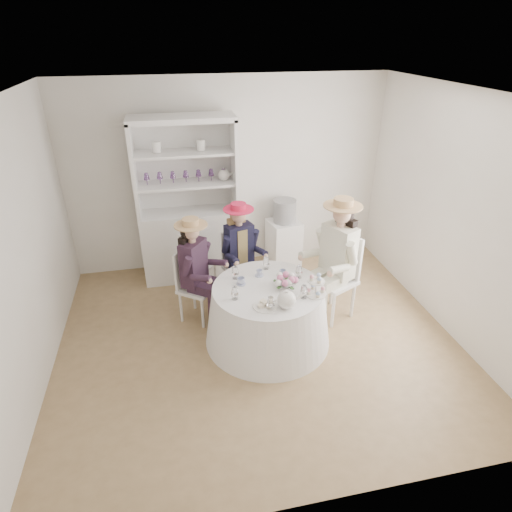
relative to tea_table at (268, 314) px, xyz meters
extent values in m
plane|color=olive|center=(-0.11, 0.02, -0.35)|extent=(4.50, 4.50, 0.00)
plane|color=white|center=(-0.11, 0.02, 2.35)|extent=(4.50, 4.50, 0.00)
plane|color=silver|center=(-0.11, 2.02, 1.00)|extent=(4.50, 0.00, 4.50)
plane|color=silver|center=(-0.11, -1.98, 1.00)|extent=(4.50, 0.00, 4.50)
plane|color=silver|center=(-2.36, 0.02, 1.00)|extent=(0.00, 4.50, 4.50)
plane|color=silver|center=(2.14, 0.02, 1.00)|extent=(0.00, 4.50, 4.50)
cone|color=white|center=(0.00, 0.00, -0.01)|extent=(1.43, 1.43, 0.69)
cylinder|color=white|center=(0.00, 0.00, 0.35)|extent=(1.23, 1.23, 0.02)
cube|color=silver|center=(-0.73, 1.67, 0.15)|extent=(1.38, 0.62, 1.00)
cube|color=silver|center=(-0.73, 1.89, 1.26)|extent=(1.33, 0.17, 1.22)
cube|color=silver|center=(-0.73, 1.67, 1.87)|extent=(1.38, 0.62, 0.07)
cube|color=silver|center=(-1.37, 1.67, 1.26)|extent=(0.09, 0.50, 1.22)
cube|color=silver|center=(-0.08, 1.67, 1.26)|extent=(0.09, 0.50, 1.22)
cube|color=silver|center=(-0.73, 1.67, 1.04)|extent=(1.28, 0.56, 0.03)
cube|color=silver|center=(-0.73, 1.67, 1.45)|extent=(1.28, 0.56, 0.03)
sphere|color=white|center=(-0.23, 1.67, 1.13)|extent=(0.16, 0.16, 0.16)
cube|color=silver|center=(0.66, 1.77, -0.01)|extent=(0.50, 0.50, 0.68)
cylinder|color=black|center=(0.66, 1.77, 0.49)|extent=(0.39, 0.39, 0.33)
cube|color=silver|center=(-0.74, 0.58, 0.08)|extent=(0.53, 0.53, 0.04)
cylinder|color=silver|center=(-0.71, 0.37, -0.14)|extent=(0.03, 0.03, 0.42)
cylinder|color=silver|center=(-0.53, 0.62, -0.14)|extent=(0.03, 0.03, 0.42)
cylinder|color=silver|center=(-0.95, 0.55, -0.14)|extent=(0.03, 0.03, 0.42)
cylinder|color=silver|center=(-0.78, 0.80, -0.14)|extent=(0.03, 0.03, 0.42)
cube|color=silver|center=(-0.88, 0.69, 0.33)|extent=(0.24, 0.31, 0.48)
cube|color=black|center=(-0.76, 0.60, 0.43)|extent=(0.36, 0.39, 0.55)
cube|color=black|center=(-0.70, 0.45, 0.15)|extent=(0.33, 0.29, 0.11)
cylinder|color=black|center=(-0.59, 0.37, -0.13)|extent=(0.10, 0.10, 0.44)
cylinder|color=black|center=(-0.84, 0.41, 0.50)|extent=(0.18, 0.17, 0.26)
cube|color=black|center=(-0.60, 0.59, 0.15)|extent=(0.33, 0.29, 0.11)
cylinder|color=black|center=(-0.49, 0.51, -0.13)|extent=(0.10, 0.10, 0.44)
cylinder|color=black|center=(-0.61, 0.73, 0.50)|extent=(0.18, 0.17, 0.26)
cylinder|color=#D8A889|center=(-0.76, 0.60, 0.72)|extent=(0.09, 0.09, 0.08)
sphere|color=#D8A889|center=(-0.76, 0.60, 0.83)|extent=(0.18, 0.18, 0.18)
sphere|color=black|center=(-0.79, 0.62, 0.81)|extent=(0.18, 0.18, 0.18)
cube|color=black|center=(-0.82, 0.64, 0.59)|extent=(0.20, 0.23, 0.36)
cylinder|color=tan|center=(-0.76, 0.60, 0.91)|extent=(0.38, 0.38, 0.01)
cylinder|color=tan|center=(-0.76, 0.60, 0.95)|extent=(0.19, 0.19, 0.08)
cube|color=silver|center=(-0.15, 0.93, 0.08)|extent=(0.47, 0.47, 0.04)
cylinder|color=silver|center=(-0.25, 0.74, -0.14)|extent=(0.03, 0.03, 0.42)
cylinder|color=silver|center=(0.04, 0.83, -0.14)|extent=(0.03, 0.03, 0.42)
cylinder|color=silver|center=(-0.34, 1.04, -0.14)|extent=(0.03, 0.03, 0.42)
cylinder|color=silver|center=(-0.05, 1.12, -0.14)|extent=(0.03, 0.03, 0.42)
cube|color=silver|center=(-0.20, 1.10, 0.33)|extent=(0.35, 0.13, 0.47)
cube|color=black|center=(-0.15, 0.95, 0.43)|extent=(0.38, 0.28, 0.55)
cube|color=tan|center=(-0.15, 0.95, 0.43)|extent=(0.19, 0.24, 0.47)
cube|color=black|center=(-0.20, 0.80, 0.15)|extent=(0.21, 0.34, 0.11)
cylinder|color=black|center=(-0.16, 0.67, -0.13)|extent=(0.09, 0.09, 0.44)
cylinder|color=black|center=(-0.33, 0.86, 0.49)|extent=(0.13, 0.18, 0.26)
cube|color=black|center=(-0.03, 0.85, 0.15)|extent=(0.21, 0.34, 0.11)
cylinder|color=black|center=(0.00, 0.72, -0.13)|extent=(0.09, 0.09, 0.44)
cylinder|color=black|center=(0.05, 0.97, 0.49)|extent=(0.13, 0.18, 0.26)
cylinder|color=#D8A889|center=(-0.15, 0.95, 0.72)|extent=(0.09, 0.09, 0.08)
sphere|color=#D8A889|center=(-0.15, 0.95, 0.83)|extent=(0.18, 0.18, 0.18)
sphere|color=tan|center=(-0.17, 0.99, 0.81)|extent=(0.18, 0.18, 0.18)
cube|color=tan|center=(-0.18, 1.02, 0.59)|extent=(0.24, 0.14, 0.36)
cylinder|color=#DD2149|center=(-0.15, 0.95, 0.91)|extent=(0.38, 0.38, 0.01)
cylinder|color=#DD2149|center=(-0.15, 0.95, 0.95)|extent=(0.19, 0.19, 0.08)
cube|color=silver|center=(0.90, 0.30, 0.15)|extent=(0.59, 0.59, 0.04)
cylinder|color=silver|center=(0.66, 0.38, -0.11)|extent=(0.04, 0.04, 0.49)
cylinder|color=silver|center=(0.82, 0.06, -0.11)|extent=(0.04, 0.04, 0.49)
cylinder|color=silver|center=(0.98, 0.53, -0.11)|extent=(0.04, 0.04, 0.49)
cylinder|color=silver|center=(1.13, 0.22, -0.11)|extent=(0.04, 0.04, 0.49)
cube|color=silver|center=(1.08, 0.38, 0.44)|extent=(0.21, 0.39, 0.55)
cube|color=beige|center=(0.92, 0.31, 0.55)|extent=(0.37, 0.45, 0.64)
cube|color=beige|center=(0.73, 0.33, 0.23)|extent=(0.40, 0.29, 0.13)
cylinder|color=beige|center=(0.60, 0.26, -0.10)|extent=(0.11, 0.11, 0.51)
cylinder|color=beige|center=(0.78, 0.49, 0.63)|extent=(0.22, 0.17, 0.30)
cube|color=beige|center=(0.82, 0.15, 0.23)|extent=(0.40, 0.29, 0.13)
cylinder|color=beige|center=(0.68, 0.08, -0.10)|extent=(0.11, 0.11, 0.51)
cylinder|color=beige|center=(0.98, 0.08, 0.63)|extent=(0.22, 0.17, 0.30)
cylinder|color=#D8A889|center=(0.92, 0.31, 0.90)|extent=(0.10, 0.10, 0.09)
sphere|color=#D8A889|center=(0.92, 0.31, 1.02)|extent=(0.21, 0.21, 0.21)
sphere|color=black|center=(0.96, 0.33, 1.00)|extent=(0.21, 0.21, 0.21)
cube|color=black|center=(1.00, 0.35, 0.74)|extent=(0.20, 0.28, 0.42)
cylinder|color=tan|center=(0.92, 0.31, 1.12)|extent=(0.44, 0.44, 0.01)
cylinder|color=tan|center=(0.92, 0.31, 1.16)|extent=(0.22, 0.22, 0.09)
cube|color=silver|center=(-0.66, 1.17, 0.06)|extent=(0.52, 0.52, 0.04)
cylinder|color=silver|center=(-0.45, 1.18, -0.15)|extent=(0.03, 0.03, 0.40)
cylinder|color=silver|center=(-0.67, 1.38, -0.15)|extent=(0.03, 0.03, 0.40)
cylinder|color=silver|center=(-0.65, 0.96, -0.15)|extent=(0.03, 0.03, 0.40)
cylinder|color=silver|center=(-0.87, 1.16, -0.15)|extent=(0.03, 0.03, 0.40)
cube|color=silver|center=(-0.77, 1.05, 0.31)|extent=(0.27, 0.26, 0.46)
imported|color=white|center=(-0.28, 0.13, 0.39)|extent=(0.11, 0.11, 0.07)
imported|color=white|center=(-0.04, 0.27, 0.39)|extent=(0.07, 0.07, 0.07)
imported|color=white|center=(0.22, 0.22, 0.39)|extent=(0.10, 0.10, 0.06)
imported|color=white|center=(0.23, 0.01, 0.38)|extent=(0.27, 0.27, 0.05)
sphere|color=pink|center=(0.25, -0.03, 0.45)|extent=(0.07, 0.07, 0.07)
sphere|color=white|center=(0.24, 0.01, 0.45)|extent=(0.07, 0.07, 0.07)
sphere|color=pink|center=(0.20, 0.03, 0.45)|extent=(0.07, 0.07, 0.07)
sphere|color=white|center=(0.16, 0.02, 0.45)|extent=(0.07, 0.07, 0.07)
sphere|color=pink|center=(0.13, -0.01, 0.45)|extent=(0.07, 0.07, 0.07)
sphere|color=white|center=(0.13, -0.05, 0.45)|extent=(0.07, 0.07, 0.07)
sphere|color=pink|center=(0.16, -0.09, 0.45)|extent=(0.07, 0.07, 0.07)
sphere|color=white|center=(0.20, -0.09, 0.45)|extent=(0.07, 0.07, 0.07)
sphere|color=pink|center=(0.24, -0.07, 0.45)|extent=(0.07, 0.07, 0.07)
sphere|color=white|center=(0.10, -0.39, 0.44)|extent=(0.19, 0.19, 0.19)
cylinder|color=white|center=(0.22, -0.39, 0.45)|extent=(0.11, 0.03, 0.09)
cylinder|color=white|center=(0.10, -0.39, 0.54)|extent=(0.04, 0.04, 0.02)
cylinder|color=white|center=(-0.11, -0.34, 0.36)|extent=(0.26, 0.26, 0.01)
cube|color=beige|center=(-0.16, -0.36, 0.39)|extent=(0.06, 0.04, 0.03)
cube|color=beige|center=(-0.11, -0.34, 0.40)|extent=(0.07, 0.05, 0.03)
cube|color=beige|center=(-0.06, -0.32, 0.39)|extent=(0.07, 0.06, 0.03)
cube|color=beige|center=(-0.13, -0.30, 0.40)|extent=(0.07, 0.07, 0.03)
cube|color=beige|center=(-0.08, -0.38, 0.39)|extent=(0.06, 0.07, 0.03)
cylinder|color=white|center=(0.46, -0.23, 0.36)|extent=(0.24, 0.24, 0.01)
cylinder|color=white|center=(0.46, -0.23, 0.44)|extent=(0.02, 0.02, 0.16)
cylinder|color=white|center=(0.46, -0.23, 0.52)|extent=(0.18, 0.18, 0.01)
camera|label=1|loc=(-0.94, -3.84, 2.87)|focal=30.00mm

